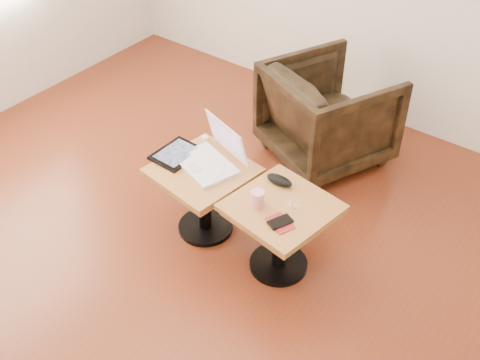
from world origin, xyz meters
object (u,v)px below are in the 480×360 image
Objects in this scene: side_table_left at (203,185)px; side_table_right at (281,221)px; striped_cup at (258,199)px; laptop at (212,156)px; armchair at (328,114)px.

side_table_left is 0.99× the size of side_table_right.
laptop is at bearing 161.12° from striped_cup.
side_table_left is at bearing -79.69° from laptop.
armchair reaches higher than striped_cup.
laptop reaches higher than striped_cup.
striped_cup is at bearing -133.09° from side_table_right.
laptop is 1.02m from armchair.
laptop is 0.44m from striped_cup.
side_table_right is at bearing 131.71° from armchair.
laptop is 0.57× the size of armchair.
side_table_right is 0.20m from striped_cup.
side_table_left is 5.98× the size of striped_cup.
striped_cup is (-0.10, -0.08, 0.16)m from side_table_right.
side_table_right is 1.11m from armchair.
armchair is at bearing 97.83° from laptop.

